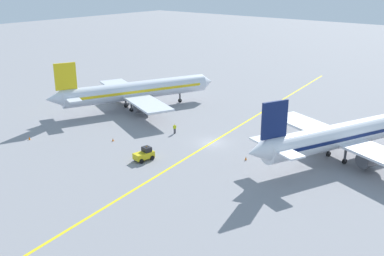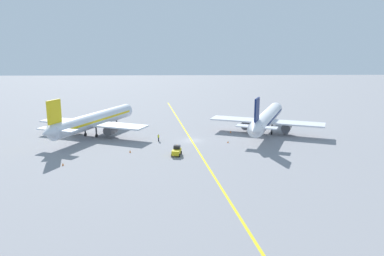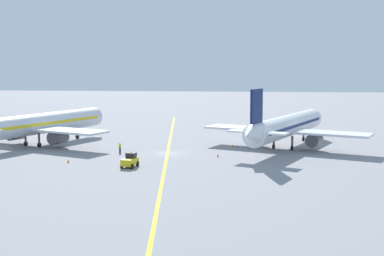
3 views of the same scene
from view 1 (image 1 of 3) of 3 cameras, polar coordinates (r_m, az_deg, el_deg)
name	(u,v)px [view 1 (image 1 of 3)]	position (r m, az deg, el deg)	size (l,w,h in m)	color
ground_plane	(212,143)	(73.14, 2.51, -1.87)	(400.00, 400.00, 0.00)	gray
apron_yellow_centreline	(212,143)	(73.14, 2.51, -1.87)	(0.40, 120.00, 0.01)	yellow
airplane_at_gate	(135,91)	(91.33, -7.23, 4.69)	(27.85, 33.93, 10.60)	silver
airplane_adjacent_stand	(346,135)	(69.53, 19.02, -0.81)	(27.88, 33.98, 10.60)	white
baggage_tug_white	(144,154)	(66.42, -6.08, -3.35)	(2.19, 3.22, 2.11)	gold
ground_crew_worker	(175,128)	(77.08, -2.21, -0.04)	(0.37, 0.52, 1.68)	#23232D
traffic_cone_near_nose	(113,140)	(74.80, -10.01, -1.45)	(0.32, 0.32, 0.55)	orange
traffic_cone_mid_apron	(246,158)	(66.80, 6.86, -3.83)	(0.32, 0.32, 0.55)	orange
traffic_cone_by_wingtip	(29,138)	(79.02, -19.95, -1.22)	(0.32, 0.32, 0.55)	orange
traffic_cone_far_edge	(291,142)	(74.34, 12.42, -1.74)	(0.32, 0.32, 0.55)	orange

